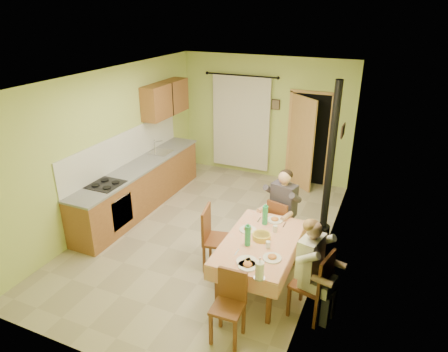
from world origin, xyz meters
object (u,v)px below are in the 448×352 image
at_px(dining_table, 259,263).
at_px(chair_far, 280,233).
at_px(man_far, 283,202).
at_px(chair_left, 218,250).
at_px(chair_right, 310,296).
at_px(stove_flue, 327,188).
at_px(chair_near, 228,320).
at_px(man_right, 313,259).

xyz_separation_m(dining_table, chair_far, (0.01, 1.05, -0.09)).
bearing_deg(man_far, chair_far, -90.00).
height_order(chair_far, chair_left, chair_left).
bearing_deg(chair_far, chair_right, -44.66).
height_order(chair_left, stove_flue, stove_flue).
distance_m(chair_far, chair_near, 2.18).
xyz_separation_m(chair_right, man_far, (-0.80, 1.37, 0.59)).
height_order(chair_right, man_right, man_right).
relative_size(dining_table, chair_near, 1.80).
distance_m(chair_far, chair_right, 1.58).
bearing_deg(chair_far, dining_table, -75.67).
height_order(dining_table, chair_far, chair_far).
bearing_deg(chair_right, man_right, 90.00).
height_order(chair_far, chair_right, chair_right).
bearing_deg(man_far, chair_left, -114.97).
distance_m(man_far, stove_flue, 0.80).
bearing_deg(chair_near, chair_left, -63.07).
relative_size(chair_far, chair_right, 0.92).
xyz_separation_m(chair_left, stove_flue, (1.35, 1.39, 0.73)).
distance_m(dining_table, man_right, 0.99).
bearing_deg(chair_right, chair_left, 85.34).
height_order(chair_near, chair_left, chair_left).
bearing_deg(chair_near, chair_far, -92.68).
relative_size(dining_table, stove_flue, 0.59).
distance_m(chair_left, man_far, 1.30).
relative_size(chair_far, stove_flue, 0.33).
relative_size(man_far, stove_flue, 0.50).
bearing_deg(dining_table, chair_left, 166.11).
xyz_separation_m(dining_table, chair_right, (0.81, -0.31, -0.09)).
distance_m(chair_far, stove_flue, 1.09).
bearing_deg(dining_table, man_far, 88.57).
height_order(man_far, stove_flue, stove_flue).
xyz_separation_m(man_far, man_right, (0.78, -1.37, 0.00)).
bearing_deg(stove_flue, chair_near, -103.24).
distance_m(dining_table, chair_left, 0.76).
relative_size(dining_table, chair_right, 1.66).
bearing_deg(man_right, dining_table, 81.56).
relative_size(dining_table, man_right, 1.19).
bearing_deg(chair_near, man_right, -136.83).
bearing_deg(chair_far, man_far, 90.00).
relative_size(man_right, stove_flue, 0.50).
xyz_separation_m(chair_right, man_right, (-0.01, 0.00, 0.59)).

